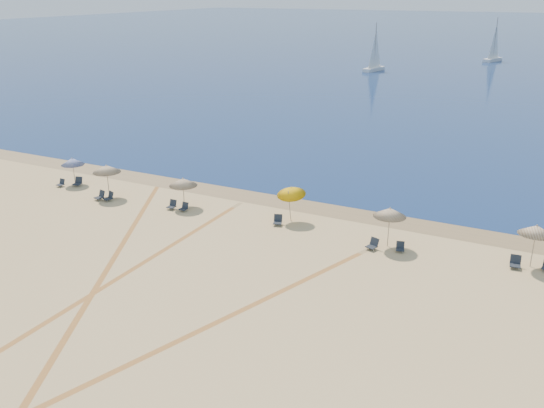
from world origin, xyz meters
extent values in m
plane|color=tan|center=(0.00, 0.00, 0.00)|extent=(160.00, 160.00, 0.00)
plane|color=#0C2151|center=(0.00, 225.00, 0.01)|extent=(500.00, 500.00, 0.00)
plane|color=olive|center=(0.00, 24.00, 0.00)|extent=(500.00, 500.00, 0.00)
cylinder|color=gray|center=(-18.19, 20.13, 1.04)|extent=(0.05, 0.05, 2.07)
cone|color=silver|center=(-18.19, 20.13, 1.92)|extent=(1.85, 1.85, 0.55)
sphere|color=gray|center=(-18.19, 20.13, 2.22)|extent=(0.08, 0.08, 0.08)
cylinder|color=gray|center=(-13.52, 18.93, 1.21)|extent=(0.05, 0.05, 2.42)
cone|color=#F5E9C7|center=(-13.52, 18.93, 2.27)|extent=(2.12, 2.12, 0.55)
sphere|color=gray|center=(-13.52, 18.93, 2.57)|extent=(0.08, 0.08, 0.08)
cylinder|color=gray|center=(-7.10, 19.74, 1.03)|extent=(0.05, 0.05, 2.07)
cone|color=#F5E9C7|center=(-7.10, 19.74, 1.92)|extent=(2.06, 2.06, 0.55)
sphere|color=gray|center=(-7.10, 19.74, 2.22)|extent=(0.08, 0.08, 0.08)
cylinder|color=gray|center=(1.08, 20.53, 1.16)|extent=(0.05, 0.56, 2.34)
cone|color=#F4B509|center=(1.08, 20.75, 2.18)|extent=(1.98, 2.06, 0.96)
sphere|color=gray|center=(1.08, 20.75, 2.48)|extent=(0.08, 0.08, 0.08)
cylinder|color=gray|center=(8.26, 19.61, 1.21)|extent=(0.05, 0.07, 2.42)
cone|color=#F5E9C7|center=(8.26, 19.60, 2.27)|extent=(2.02, 2.03, 0.57)
sphere|color=gray|center=(8.26, 19.60, 2.57)|extent=(0.08, 0.08, 0.08)
cylinder|color=gray|center=(16.46, 20.57, 1.22)|extent=(0.05, 0.16, 2.45)
cone|color=#F5E9C7|center=(16.46, 20.53, 2.30)|extent=(1.99, 2.01, 0.64)
sphere|color=gray|center=(16.46, 20.53, 2.60)|extent=(0.08, 0.08, 0.08)
cube|color=black|center=(-18.75, 19.04, 0.16)|extent=(0.52, 0.52, 0.05)
cube|color=black|center=(-18.75, 19.29, 0.38)|extent=(0.51, 0.20, 0.45)
cylinder|color=#A5A5AD|center=(-18.96, 18.87, 0.08)|extent=(0.02, 0.02, 0.16)
cylinder|color=#A5A5AD|center=(-18.55, 18.85, 0.08)|extent=(0.02, 0.02, 0.16)
cube|color=black|center=(-17.57, 19.72, 0.20)|extent=(0.71, 0.71, 0.05)
cube|color=black|center=(-17.63, 20.01, 0.46)|extent=(0.64, 0.34, 0.54)
cylinder|color=#A5A5AD|center=(-17.81, 19.45, 0.10)|extent=(0.03, 0.03, 0.20)
cylinder|color=#A5A5AD|center=(-17.34, 19.55, 0.10)|extent=(0.03, 0.03, 0.20)
cube|color=black|center=(-13.72, 18.01, 0.19)|extent=(0.71, 0.71, 0.05)
cube|color=black|center=(-13.65, 18.29, 0.45)|extent=(0.62, 0.35, 0.52)
cylinder|color=#A5A5AD|center=(-13.95, 17.86, 0.10)|extent=(0.03, 0.03, 0.19)
cylinder|color=#A5A5AD|center=(-13.49, 17.74, 0.10)|extent=(0.03, 0.03, 0.19)
cube|color=black|center=(-12.99, 18.17, 0.19)|extent=(0.74, 0.74, 0.05)
cube|color=black|center=(-12.89, 18.43, 0.44)|extent=(0.61, 0.40, 0.51)
cylinder|color=#A5A5AD|center=(-13.20, 18.04, 0.09)|extent=(0.03, 0.03, 0.19)
cylinder|color=#A5A5AD|center=(-12.77, 17.88, 0.09)|extent=(0.03, 0.03, 0.19)
cube|color=black|center=(-7.64, 18.85, 0.18)|extent=(0.55, 0.55, 0.05)
cube|color=black|center=(-7.65, 19.12, 0.42)|extent=(0.55, 0.21, 0.49)
cylinder|color=#A5A5AD|center=(-7.86, 18.65, 0.09)|extent=(0.02, 0.02, 0.18)
cylinder|color=#A5A5AD|center=(-7.42, 18.66, 0.09)|extent=(0.02, 0.02, 0.18)
cube|color=black|center=(-6.62, 18.92, 0.17)|extent=(0.52, 0.52, 0.05)
cube|color=black|center=(-6.61, 19.17, 0.39)|extent=(0.51, 0.20, 0.45)
cylinder|color=#A5A5AD|center=(-6.82, 18.74, 0.08)|extent=(0.02, 0.02, 0.17)
cylinder|color=#A5A5AD|center=(-6.42, 18.73, 0.08)|extent=(0.02, 0.02, 0.17)
cube|color=black|center=(0.64, 19.58, 0.19)|extent=(0.72, 0.72, 0.05)
cube|color=black|center=(0.54, 19.84, 0.43)|extent=(0.60, 0.38, 0.51)
cylinder|color=#A5A5AD|center=(0.42, 19.30, 0.09)|extent=(0.02, 0.02, 0.19)
cylinder|color=#A5A5AD|center=(0.85, 19.45, 0.09)|extent=(0.02, 0.02, 0.19)
cube|color=black|center=(7.52, 18.66, 0.19)|extent=(0.73, 0.73, 0.05)
cube|color=black|center=(7.61, 18.92, 0.44)|extent=(0.61, 0.39, 0.51)
cylinder|color=#A5A5AD|center=(7.30, 18.53, 0.09)|extent=(0.03, 0.03, 0.19)
cylinder|color=#A5A5AD|center=(7.73, 18.38, 0.09)|extent=(0.03, 0.03, 0.19)
cube|color=black|center=(9.19, 19.11, 0.16)|extent=(0.61, 0.61, 0.04)
cube|color=black|center=(9.12, 19.34, 0.38)|extent=(0.52, 0.31, 0.44)
cylinder|color=#A5A5AD|center=(9.00, 18.88, 0.08)|extent=(0.02, 0.02, 0.16)
cylinder|color=#A5A5AD|center=(9.38, 18.99, 0.08)|extent=(0.02, 0.02, 0.16)
cube|color=black|center=(15.68, 19.87, 0.19)|extent=(0.65, 0.65, 0.05)
cube|color=black|center=(15.65, 20.16, 0.45)|extent=(0.61, 0.27, 0.53)
cylinder|color=#A5A5AD|center=(15.44, 19.63, 0.10)|extent=(0.03, 0.03, 0.19)
cylinder|color=#A5A5AD|center=(15.92, 19.67, 0.10)|extent=(0.03, 0.03, 0.19)
cylinder|color=#A5A5AD|center=(17.13, 20.12, 0.10)|extent=(0.03, 0.03, 0.19)
cube|color=white|center=(2.36, 125.02, 0.35)|extent=(3.54, 6.43, 0.68)
cylinder|color=gray|center=(2.36, 125.02, 4.77)|extent=(0.14, 0.14, 9.09)
cube|color=white|center=(-16.52, 98.19, 0.34)|extent=(2.85, 6.26, 0.66)
cylinder|color=gray|center=(-16.52, 98.19, 4.64)|extent=(0.13, 0.13, 8.83)
plane|color=tan|center=(-4.03, 7.16, 0.00)|extent=(28.53, 28.53, 0.00)
plane|color=tan|center=(-4.01, 8.26, 0.00)|extent=(28.53, 28.53, 0.00)
plane|color=tan|center=(2.30, 4.62, 0.00)|extent=(35.85, 35.85, 0.00)
plane|color=tan|center=(2.68, 5.65, 0.00)|extent=(35.85, 35.85, 0.00)
plane|color=tan|center=(-5.68, 10.15, 0.00)|extent=(37.40, 37.40, 0.00)
plane|color=tan|center=(-6.16, 11.14, 0.00)|extent=(37.40, 37.40, 0.00)
camera|label=1|loc=(16.29, -12.90, 15.11)|focal=37.93mm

